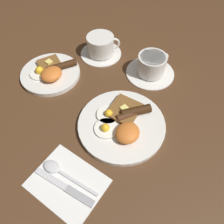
{
  "coord_description": "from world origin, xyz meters",
  "views": [
    {
      "loc": [
        -0.3,
        -0.18,
        0.54
      ],
      "look_at": [
        0.01,
        0.04,
        0.03
      ],
      "focal_mm": 35.0,
      "sensor_mm": 36.0,
      "label": 1
    }
  ],
  "objects_px": {
    "breakfast_plate_far": "(51,72)",
    "spoon": "(57,170)",
    "teacup_far": "(101,46)",
    "knife": "(67,188)",
    "breakfast_plate_near": "(122,123)",
    "teacup_near": "(151,66)"
  },
  "relations": [
    {
      "from": "breakfast_plate_near",
      "to": "teacup_far",
      "type": "xyz_separation_m",
      "value": [
        0.22,
        0.25,
        0.02
      ]
    },
    {
      "from": "breakfast_plate_far",
      "to": "teacup_far",
      "type": "height_order",
      "value": "teacup_far"
    },
    {
      "from": "knife",
      "to": "breakfast_plate_far",
      "type": "bearing_deg",
      "value": -45.71
    },
    {
      "from": "breakfast_plate_far",
      "to": "spoon",
      "type": "bearing_deg",
      "value": -132.74
    },
    {
      "from": "breakfast_plate_far",
      "to": "knife",
      "type": "height_order",
      "value": "breakfast_plate_far"
    },
    {
      "from": "teacup_far",
      "to": "teacup_near",
      "type": "bearing_deg",
      "value": -85.62
    },
    {
      "from": "breakfast_plate_far",
      "to": "teacup_near",
      "type": "distance_m",
      "value": 0.35
    },
    {
      "from": "breakfast_plate_near",
      "to": "teacup_far",
      "type": "height_order",
      "value": "teacup_far"
    },
    {
      "from": "breakfast_plate_far",
      "to": "teacup_near",
      "type": "bearing_deg",
      "value": -52.76
    },
    {
      "from": "teacup_near",
      "to": "knife",
      "type": "height_order",
      "value": "teacup_near"
    },
    {
      "from": "teacup_near",
      "to": "spoon",
      "type": "bearing_deg",
      "value": 178.19
    },
    {
      "from": "breakfast_plate_far",
      "to": "teacup_far",
      "type": "bearing_deg",
      "value": -20.14
    },
    {
      "from": "breakfast_plate_far",
      "to": "knife",
      "type": "relative_size",
      "value": 1.19
    },
    {
      "from": "spoon",
      "to": "teacup_near",
      "type": "bearing_deg",
      "value": -96.62
    },
    {
      "from": "breakfast_plate_near",
      "to": "teacup_near",
      "type": "bearing_deg",
      "value": 10.02
    },
    {
      "from": "knife",
      "to": "spoon",
      "type": "height_order",
      "value": "spoon"
    },
    {
      "from": "spoon",
      "to": "teacup_far",
      "type": "bearing_deg",
      "value": -71.2
    },
    {
      "from": "breakfast_plate_far",
      "to": "knife",
      "type": "bearing_deg",
      "value": -129.95
    },
    {
      "from": "breakfast_plate_far",
      "to": "spoon",
      "type": "distance_m",
      "value": 0.35
    },
    {
      "from": "teacup_far",
      "to": "knife",
      "type": "height_order",
      "value": "teacup_far"
    },
    {
      "from": "breakfast_plate_near",
      "to": "teacup_near",
      "type": "height_order",
      "value": "teacup_near"
    },
    {
      "from": "breakfast_plate_near",
      "to": "spoon",
      "type": "distance_m",
      "value": 0.22
    }
  ]
}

